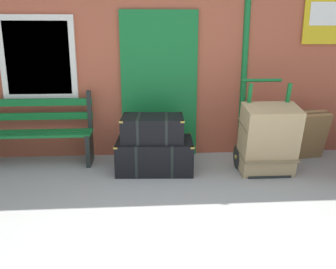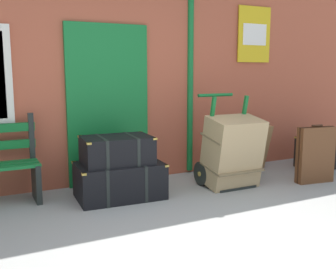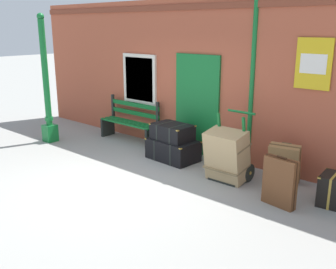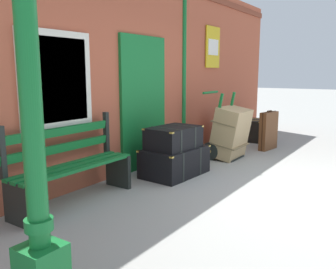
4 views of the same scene
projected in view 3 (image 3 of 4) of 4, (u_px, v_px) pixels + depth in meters
ground_plane at (110, 186)px, 6.65m from camera, size 60.00×60.00×0.00m
brick_facade at (202, 78)px, 8.11m from camera, size 10.40×0.35×3.20m
lamp_post at (47, 95)px, 8.97m from camera, size 0.28×0.28×2.93m
platform_bench at (130, 122)px, 9.21m from camera, size 1.60×0.43×1.01m
steamer_trunk_base at (173, 150)px, 7.93m from camera, size 1.05×0.71×0.43m
steamer_trunk_middle at (172, 132)px, 7.85m from camera, size 0.84×0.60×0.33m
porters_trolley at (232, 164)px, 6.94m from camera, size 0.71×0.60×1.20m
large_brown_trunk at (227, 156)px, 6.76m from camera, size 0.70×0.58×0.94m
suitcase_olive at (280, 182)px, 5.84m from camera, size 0.54×0.22×0.80m
suitcase_charcoal at (284, 163)px, 6.71m from camera, size 0.57×0.44×0.73m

